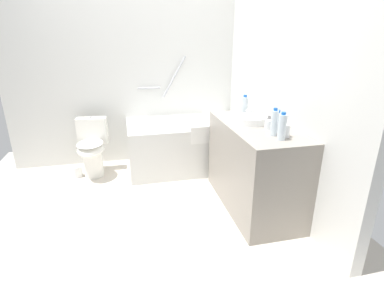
{
  "coord_description": "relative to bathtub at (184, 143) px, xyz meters",
  "views": [
    {
      "loc": [
        -0.1,
        -2.71,
        1.59
      ],
      "look_at": [
        0.53,
        0.08,
        0.56
      ],
      "focal_mm": 27.61,
      "sensor_mm": 36.0,
      "label": 1
    }
  ],
  "objects": [
    {
      "name": "wall_back_tiled",
      "position": [
        -0.59,
        0.45,
        0.97
      ],
      "size": [
        3.08,
        0.1,
        2.58
      ],
      "primitive_type": "cube",
      "color": "silver",
      "rests_on": "ground_plane"
    },
    {
      "name": "sink_faucet",
      "position": [
        0.62,
        -0.99,
        0.54
      ],
      "size": [
        0.13,
        0.15,
        0.07
      ],
      "color": "#A3A3A8",
      "rests_on": "vanity_counter"
    },
    {
      "name": "water_bottle_2",
      "position": [
        0.48,
        -1.49,
        0.62
      ],
      "size": [
        0.06,
        0.06,
        0.22
      ],
      "color": "silver",
      "rests_on": "vanity_counter"
    },
    {
      "name": "wall_right_mirror",
      "position": [
        0.8,
        -0.77,
        0.97
      ],
      "size": [
        0.1,
        2.73,
        2.58
      ],
      "primitive_type": "cube",
      "color": "silver",
      "rests_on": "ground_plane"
    },
    {
      "name": "sink_basin",
      "position": [
        0.45,
        -0.99,
        0.55
      ],
      "size": [
        0.28,
        0.28,
        0.07
      ],
      "primitive_type": "cylinder",
      "color": "white",
      "rests_on": "vanity_counter"
    },
    {
      "name": "vanity_counter",
      "position": [
        0.47,
        -1.06,
        0.1
      ],
      "size": [
        0.55,
        1.2,
        0.83
      ],
      "primitive_type": "cube",
      "color": "gray",
      "rests_on": "ground_plane"
    },
    {
      "name": "water_bottle_1",
      "position": [
        0.55,
        -1.28,
        0.6
      ],
      "size": [
        0.07,
        0.07,
        0.19
      ],
      "color": "silver",
      "rests_on": "vanity_counter"
    },
    {
      "name": "drinking_glass_1",
      "position": [
        0.51,
        -0.6,
        0.56
      ],
      "size": [
        0.06,
        0.06,
        0.1
      ],
      "primitive_type": "cylinder",
      "color": "white",
      "rests_on": "vanity_counter"
    },
    {
      "name": "water_bottle_3",
      "position": [
        0.47,
        -1.38,
        0.62
      ],
      "size": [
        0.06,
        0.06,
        0.23
      ],
      "color": "silver",
      "rests_on": "vanity_counter"
    },
    {
      "name": "drinking_glass_2",
      "position": [
        0.51,
        -0.8,
        0.55
      ],
      "size": [
        0.08,
        0.08,
        0.08
      ],
      "primitive_type": "cylinder",
      "color": "white",
      "rests_on": "vanity_counter"
    },
    {
      "name": "water_bottle_0",
      "position": [
        0.5,
        -0.69,
        0.61
      ],
      "size": [
        0.07,
        0.07,
        0.21
      ],
      "color": "silver",
      "rests_on": "vanity_counter"
    },
    {
      "name": "bathtub",
      "position": [
        0.0,
        0.0,
        0.0
      ],
      "size": [
        1.4,
        0.8,
        1.38
      ],
      "color": "silver",
      "rests_on": "ground_plane"
    },
    {
      "name": "drinking_glass_3",
      "position": [
        0.54,
        -1.43,
        0.57
      ],
      "size": [
        0.08,
        0.08,
        0.1
      ],
      "primitive_type": "cylinder",
      "color": "white",
      "rests_on": "vanity_counter"
    },
    {
      "name": "toilet",
      "position": [
        -1.13,
        0.02,
        0.03
      ],
      "size": [
        0.36,
        0.52,
        0.69
      ],
      "rotation": [
        0.0,
        0.0,
        -1.64
      ],
      "color": "white",
      "rests_on": "ground_plane"
    },
    {
      "name": "drinking_glass_0",
      "position": [
        0.52,
        -1.2,
        0.55
      ],
      "size": [
        0.08,
        0.08,
        0.08
      ],
      "primitive_type": "cylinder",
      "color": "white",
      "rests_on": "vanity_counter"
    },
    {
      "name": "toilet_paper_roll",
      "position": [
        -1.33,
        -0.0,
        -0.25
      ],
      "size": [
        0.11,
        0.11,
        0.13
      ],
      "primitive_type": "cylinder",
      "color": "white",
      "rests_on": "ground_plane"
    },
    {
      "name": "ground_plane",
      "position": [
        -0.59,
        -0.77,
        -0.32
      ],
      "size": [
        3.68,
        3.68,
        0.0
      ],
      "primitive_type": "plane",
      "color": "beige"
    }
  ]
}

